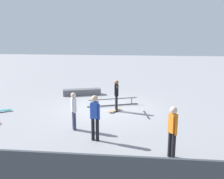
{
  "coord_description": "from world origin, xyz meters",
  "views": [
    {
      "loc": [
        -1.69,
        12.85,
        3.95
      ],
      "look_at": [
        -0.29,
        -0.1,
        1.0
      ],
      "focal_mm": 41.63,
      "sensor_mm": 36.0,
      "label": 1
    }
  ],
  "objects_px": {
    "skater_main": "(116,93)",
    "skateboard_main": "(115,110)",
    "bystander_orange_shirt": "(173,129)",
    "bystander_blue_shirt": "(95,115)",
    "skate_ledge": "(82,92)",
    "loose_skateboard_teal": "(3,110)",
    "grind_rail": "(113,102)",
    "bystander_white_shirt": "(74,109)"
  },
  "relations": [
    {
      "from": "skater_main",
      "to": "loose_skateboard_teal",
      "type": "bearing_deg",
      "value": 86.44
    },
    {
      "from": "skater_main",
      "to": "skateboard_main",
      "type": "bearing_deg",
      "value": 133.66
    },
    {
      "from": "loose_skateboard_teal",
      "to": "bystander_white_shirt",
      "type": "bearing_deg",
      "value": -57.4
    },
    {
      "from": "bystander_blue_shirt",
      "to": "skateboard_main",
      "type": "bearing_deg",
      "value": 95.41
    },
    {
      "from": "skateboard_main",
      "to": "loose_skateboard_teal",
      "type": "bearing_deg",
      "value": -43.69
    },
    {
      "from": "skateboard_main",
      "to": "loose_skateboard_teal",
      "type": "xyz_separation_m",
      "value": [
        5.55,
        0.66,
        0.0
      ]
    },
    {
      "from": "skate_ledge",
      "to": "skateboard_main",
      "type": "distance_m",
      "value": 4.01
    },
    {
      "from": "skate_ledge",
      "to": "skater_main",
      "type": "height_order",
      "value": "skater_main"
    },
    {
      "from": "bystander_blue_shirt",
      "to": "bystander_white_shirt",
      "type": "relative_size",
      "value": 1.1
    },
    {
      "from": "grind_rail",
      "to": "bystander_blue_shirt",
      "type": "bearing_deg",
      "value": 68.11
    },
    {
      "from": "skate_ledge",
      "to": "loose_skateboard_teal",
      "type": "distance_m",
      "value": 4.99
    },
    {
      "from": "grind_rail",
      "to": "bystander_white_shirt",
      "type": "distance_m",
      "value": 3.93
    },
    {
      "from": "bystander_white_shirt",
      "to": "skate_ledge",
      "type": "bearing_deg",
      "value": -18.84
    },
    {
      "from": "grind_rail",
      "to": "skateboard_main",
      "type": "xyz_separation_m",
      "value": [
        -0.21,
        1.08,
        -0.1
      ]
    },
    {
      "from": "skateboard_main",
      "to": "bystander_blue_shirt",
      "type": "distance_m",
      "value": 3.68
    },
    {
      "from": "bystander_blue_shirt",
      "to": "loose_skateboard_teal",
      "type": "distance_m",
      "value": 5.99
    },
    {
      "from": "bystander_orange_shirt",
      "to": "bystander_blue_shirt",
      "type": "bearing_deg",
      "value": 32.5
    },
    {
      "from": "bystander_white_shirt",
      "to": "loose_skateboard_teal",
      "type": "height_order",
      "value": "bystander_white_shirt"
    },
    {
      "from": "grind_rail",
      "to": "bystander_orange_shirt",
      "type": "bearing_deg",
      "value": 93.64
    },
    {
      "from": "grind_rail",
      "to": "skateboard_main",
      "type": "height_order",
      "value": "grind_rail"
    },
    {
      "from": "skater_main",
      "to": "skateboard_main",
      "type": "relative_size",
      "value": 2.13
    },
    {
      "from": "grind_rail",
      "to": "loose_skateboard_teal",
      "type": "distance_m",
      "value": 5.62
    },
    {
      "from": "skate_ledge",
      "to": "grind_rail",
      "type": "bearing_deg",
      "value": 135.75
    },
    {
      "from": "grind_rail",
      "to": "loose_skateboard_teal",
      "type": "height_order",
      "value": "grind_rail"
    },
    {
      "from": "skater_main",
      "to": "skate_ledge",
      "type": "bearing_deg",
      "value": 27.16
    },
    {
      "from": "skateboard_main",
      "to": "bystander_orange_shirt",
      "type": "relative_size",
      "value": 0.44
    },
    {
      "from": "bystander_orange_shirt",
      "to": "loose_skateboard_teal",
      "type": "distance_m",
      "value": 8.79
    },
    {
      "from": "grind_rail",
      "to": "skater_main",
      "type": "xyz_separation_m",
      "value": [
        -0.27,
        0.98,
        0.75
      ]
    },
    {
      "from": "grind_rail",
      "to": "skate_ledge",
      "type": "distance_m",
      "value": 3.06
    },
    {
      "from": "skateboard_main",
      "to": "bystander_white_shirt",
      "type": "bearing_deg",
      "value": 10.97
    },
    {
      "from": "skater_main",
      "to": "grind_rail",
      "type": "bearing_deg",
      "value": 4.36
    },
    {
      "from": "bystander_orange_shirt",
      "to": "grind_rail",
      "type": "bearing_deg",
      "value": -12.23
    },
    {
      "from": "skate_ledge",
      "to": "loose_skateboard_teal",
      "type": "relative_size",
      "value": 3.0
    },
    {
      "from": "loose_skateboard_teal",
      "to": "grind_rail",
      "type": "bearing_deg",
      "value": -14.37
    },
    {
      "from": "skater_main",
      "to": "bystander_orange_shirt",
      "type": "distance_m",
      "value": 5.19
    },
    {
      "from": "skateboard_main",
      "to": "bystander_orange_shirt",
      "type": "bearing_deg",
      "value": 65.63
    },
    {
      "from": "skater_main",
      "to": "skateboard_main",
      "type": "xyz_separation_m",
      "value": [
        0.07,
        0.09,
        -0.85
      ]
    },
    {
      "from": "skateboard_main",
      "to": "grind_rail",
      "type": "bearing_deg",
      "value": -129.6
    },
    {
      "from": "skateboard_main",
      "to": "bystander_white_shirt",
      "type": "xyz_separation_m",
      "value": [
        1.41,
        2.59,
        0.8
      ]
    },
    {
      "from": "skater_main",
      "to": "loose_skateboard_teal",
      "type": "xyz_separation_m",
      "value": [
        5.62,
        0.75,
        -0.85
      ]
    },
    {
      "from": "skater_main",
      "to": "skateboard_main",
      "type": "distance_m",
      "value": 0.86
    },
    {
      "from": "bystander_blue_shirt",
      "to": "bystander_white_shirt",
      "type": "bearing_deg",
      "value": 148.5
    }
  ]
}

